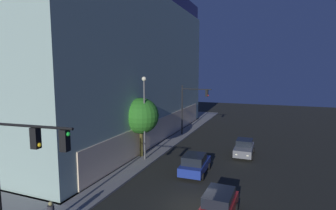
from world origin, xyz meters
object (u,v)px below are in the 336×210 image
(traffic_light_near_corner, at_px, (22,160))
(car_grey, at_px, (244,148))
(street_lamp_sidewalk, at_px, (144,108))
(car_red, at_px, (218,207))
(sidewalk_tree, at_px, (141,116))
(car_blue, at_px, (195,164))
(traffic_light_far_corner, at_px, (191,102))
(modern_building, at_px, (83,63))

(traffic_light_near_corner, distance_m, car_grey, 21.92)
(street_lamp_sidewalk, xyz_separation_m, car_red, (-8.17, -8.83, -4.39))
(sidewalk_tree, bearing_deg, street_lamp_sidewalk, -134.86)
(car_blue, bearing_deg, car_red, -153.92)
(traffic_light_far_corner, bearing_deg, street_lamp_sidewalk, 174.06)
(modern_building, height_order, sidewalk_tree, modern_building)
(modern_building, xyz_separation_m, traffic_light_near_corner, (-22.18, -14.57, -5.04))
(modern_building, xyz_separation_m, car_blue, (-8.74, -18.59, -9.12))
(traffic_light_near_corner, bearing_deg, street_lamp_sidewalk, 5.83)
(car_grey, bearing_deg, car_blue, 152.82)
(modern_building, distance_m, street_lamp_sidewalk, 15.68)
(sidewalk_tree, relative_size, car_red, 1.30)
(car_red, height_order, car_blue, car_blue)
(traffic_light_near_corner, bearing_deg, modern_building, 33.31)
(traffic_light_far_corner, distance_m, street_lamp_sidewalk, 11.68)
(traffic_light_near_corner, height_order, traffic_light_far_corner, traffic_light_near_corner)
(traffic_light_far_corner, height_order, car_blue, traffic_light_far_corner)
(traffic_light_near_corner, relative_size, sidewalk_tree, 1.15)
(modern_building, bearing_deg, car_red, -125.23)
(traffic_light_near_corner, distance_m, sidewalk_tree, 15.84)
(traffic_light_near_corner, bearing_deg, car_grey, -20.35)
(car_red, distance_m, car_blue, 7.48)
(car_grey, bearing_deg, sidewalk_tree, 114.83)
(modern_building, bearing_deg, sidewalk_tree, -117.96)
(street_lamp_sidewalk, bearing_deg, sidewalk_tree, 45.14)
(modern_building, relative_size, car_blue, 8.20)
(car_blue, height_order, car_grey, car_blue)
(traffic_light_near_corner, xyz_separation_m, car_grey, (20.19, -7.49, -4.11))
(street_lamp_sidewalk, distance_m, car_grey, 11.35)
(modern_building, bearing_deg, traffic_light_far_corner, -73.17)
(sidewalk_tree, xyz_separation_m, car_grey, (4.53, -9.78, -3.51))
(traffic_light_near_corner, bearing_deg, sidewalk_tree, 8.34)
(car_red, bearing_deg, sidewalk_tree, 47.06)
(traffic_light_far_corner, height_order, sidewalk_tree, traffic_light_far_corner)
(car_red, bearing_deg, car_grey, -0.75)
(traffic_light_near_corner, bearing_deg, car_red, -47.41)
(traffic_light_near_corner, xyz_separation_m, car_blue, (13.44, -4.02, -4.08))
(street_lamp_sidewalk, height_order, car_blue, street_lamp_sidewalk)
(sidewalk_tree, bearing_deg, traffic_light_far_corner, -10.38)
(sidewalk_tree, distance_m, car_grey, 11.33)
(modern_building, xyz_separation_m, sidewalk_tree, (-6.52, -12.28, -5.65))
(traffic_light_far_corner, bearing_deg, traffic_light_near_corner, -179.33)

